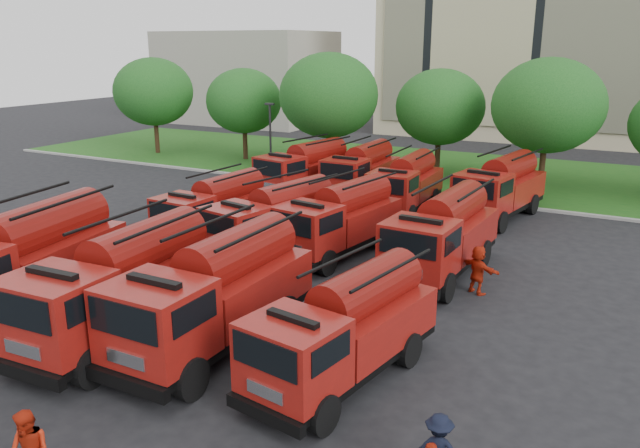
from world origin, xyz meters
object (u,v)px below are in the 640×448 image
(fire_truck_4, at_px, (216,208))
(fire_truck_6, at_px, (340,219))
(fire_truck_2, at_px, (216,293))
(fire_truck_9, at_px, (362,171))
(fire_truck_8, at_px, (306,169))
(firefighter_5, at_px, (476,293))
(fire_truck_0, at_px, (23,263))
(fire_truck_7, at_px, (443,235))
(fire_truck_10, at_px, (406,184))
(fire_truck_11, at_px, (500,188))
(fire_truck_3, at_px, (345,328))
(firefighter_4, at_px, (115,282))
(fire_truck_5, at_px, (276,220))
(fire_truck_1, at_px, (122,285))

(fire_truck_4, distance_m, fire_truck_6, 6.02)
(fire_truck_2, bearing_deg, fire_truck_9, 102.11)
(fire_truck_4, height_order, fire_truck_8, fire_truck_8)
(fire_truck_2, relative_size, firefighter_5, 4.14)
(fire_truck_4, bearing_deg, fire_truck_9, 80.68)
(fire_truck_6, height_order, firefighter_5, fire_truck_6)
(fire_truck_0, bearing_deg, fire_truck_7, 33.46)
(fire_truck_2, height_order, fire_truck_10, fire_truck_2)
(fire_truck_9, bearing_deg, fire_truck_4, -102.19)
(fire_truck_11, bearing_deg, fire_truck_0, -110.37)
(fire_truck_6, bearing_deg, fire_truck_3, -54.18)
(firefighter_4, bearing_deg, fire_truck_11, -107.55)
(fire_truck_7, relative_size, fire_truck_11, 0.98)
(fire_truck_5, relative_size, fire_truck_9, 1.05)
(fire_truck_4, bearing_deg, fire_truck_10, 59.42)
(fire_truck_10, bearing_deg, fire_truck_6, -91.17)
(fire_truck_1, xyz_separation_m, fire_truck_8, (-4.19, 18.96, -0.13))
(fire_truck_5, relative_size, fire_truck_10, 1.07)
(fire_truck_6, distance_m, firefighter_4, 9.43)
(fire_truck_4, height_order, fire_truck_9, fire_truck_9)
(firefighter_5, bearing_deg, fire_truck_4, 25.98)
(fire_truck_1, bearing_deg, fire_truck_10, 79.95)
(fire_truck_10, xyz_separation_m, firefighter_5, (6.36, -9.73, -1.51))
(fire_truck_3, height_order, fire_truck_5, fire_truck_5)
(fire_truck_8, bearing_deg, fire_truck_0, -79.79)
(fire_truck_8, bearing_deg, firefighter_5, -28.76)
(fire_truck_5, bearing_deg, fire_truck_7, 20.35)
(firefighter_4, bearing_deg, fire_truck_1, 156.32)
(fire_truck_4, distance_m, fire_truck_8, 9.53)
(firefighter_5, bearing_deg, fire_truck_2, 83.04)
(firefighter_5, bearing_deg, fire_truck_7, -6.42)
(fire_truck_3, bearing_deg, fire_truck_1, -163.35)
(fire_truck_6, distance_m, fire_truck_9, 10.69)
(fire_truck_7, distance_m, fire_truck_9, 13.23)
(fire_truck_9, distance_m, fire_truck_11, 8.35)
(fire_truck_5, relative_size, firefighter_4, 4.65)
(fire_truck_1, xyz_separation_m, fire_truck_11, (7.11, 19.24, -0.10))
(fire_truck_5, relative_size, fire_truck_8, 0.98)
(firefighter_4, bearing_deg, fire_truck_6, -114.49)
(fire_truck_3, distance_m, fire_truck_4, 13.68)
(fire_truck_1, relative_size, fire_truck_11, 1.04)
(fire_truck_5, xyz_separation_m, fire_truck_11, (7.09, 10.47, 0.07))
(fire_truck_0, bearing_deg, fire_truck_10, 61.84)
(fire_truck_1, bearing_deg, fire_truck_3, 4.51)
(fire_truck_0, bearing_deg, fire_truck_5, 56.32)
(fire_truck_2, distance_m, fire_truck_7, 9.89)
(fire_truck_4, xyz_separation_m, fire_truck_5, (3.64, -0.67, 0.08))
(firefighter_4, bearing_deg, fire_truck_2, 177.08)
(fire_truck_3, height_order, firefighter_4, fire_truck_3)
(fire_truck_6, distance_m, firefighter_5, 6.74)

